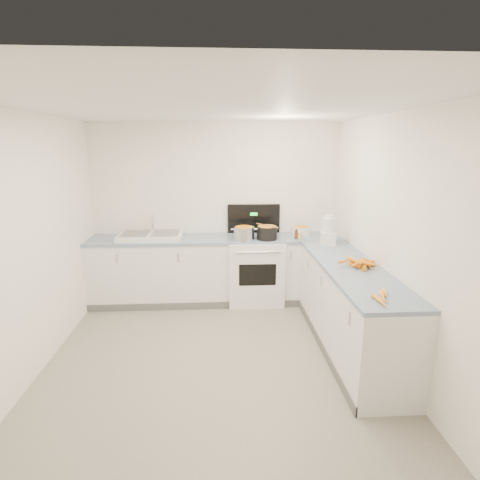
{
  "coord_description": "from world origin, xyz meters",
  "views": [
    {
      "loc": [
        0.04,
        -3.37,
        2.18
      ],
      "look_at": [
        0.3,
        1.1,
        1.05
      ],
      "focal_mm": 28.0,
      "sensor_mm": 36.0,
      "label": 1
    }
  ],
  "objects": [
    {
      "name": "sink",
      "position": [
        -0.9,
        1.7,
        0.98
      ],
      "size": [
        0.86,
        0.52,
        0.31
      ],
      "color": "white",
      "rests_on": "counter_back"
    },
    {
      "name": "wall_back",
      "position": [
        0.0,
        2.0,
        1.25
      ],
      "size": [
        3.5,
        0.0,
        2.5
      ],
      "primitive_type": null,
      "rotation": [
        1.57,
        0.0,
        0.0
      ],
      "color": "white",
      "rests_on": "ground"
    },
    {
      "name": "counter_right",
      "position": [
        1.45,
        0.3,
        0.47
      ],
      "size": [
        0.62,
        2.2,
        0.94
      ],
      "color": "white",
      "rests_on": "ground"
    },
    {
      "name": "counter_back",
      "position": [
        0.0,
        1.7,
        0.47
      ],
      "size": [
        3.5,
        0.62,
        0.94
      ],
      "color": "white",
      "rests_on": "ground"
    },
    {
      "name": "stove",
      "position": [
        0.55,
        1.69,
        0.47
      ],
      "size": [
        0.76,
        0.65,
        1.36
      ],
      "color": "white",
      "rests_on": "ground"
    },
    {
      "name": "wall_left",
      "position": [
        -1.75,
        0.0,
        1.25
      ],
      "size": [
        0.0,
        4.0,
        2.5
      ],
      "primitive_type": null,
      "rotation": [
        1.57,
        0.0,
        1.57
      ],
      "color": "white",
      "rests_on": "ground"
    },
    {
      "name": "steel_pot",
      "position": [
        0.38,
        1.53,
        1.02
      ],
      "size": [
        0.31,
        0.31,
        0.2
      ],
      "primitive_type": "cylinder",
      "rotation": [
        0.0,
        0.0,
        0.13
      ],
      "color": "silver",
      "rests_on": "stove"
    },
    {
      "name": "spice_jar",
      "position": [
        1.14,
        1.53,
        0.99
      ],
      "size": [
        0.05,
        0.05,
        0.09
      ],
      "primitive_type": "cylinder",
      "color": "#E5B266",
      "rests_on": "counter_back"
    },
    {
      "name": "ceiling",
      "position": [
        0.0,
        0.0,
        2.5
      ],
      "size": [
        3.5,
        4.0,
        0.0
      ],
      "primitive_type": null,
      "rotation": [
        3.14,
        0.0,
        0.0
      ],
      "color": "white",
      "rests_on": "ground"
    },
    {
      "name": "floor",
      "position": [
        0.0,
        0.0,
        0.0
      ],
      "size": [
        3.5,
        4.0,
        0.0
      ],
      "primitive_type": null,
      "color": "gray",
      "rests_on": "ground"
    },
    {
      "name": "wall_front",
      "position": [
        0.0,
        -2.0,
        1.25
      ],
      "size": [
        3.5,
        0.0,
        2.5
      ],
      "primitive_type": null,
      "rotation": [
        -1.57,
        0.0,
        0.0
      ],
      "color": "white",
      "rests_on": "ground"
    },
    {
      "name": "food_processor",
      "position": [
        1.45,
        1.25,
        1.11
      ],
      "size": [
        0.23,
        0.26,
        0.39
      ],
      "color": "white",
      "rests_on": "counter_right"
    },
    {
      "name": "wall_right",
      "position": [
        1.75,
        0.0,
        1.25
      ],
      "size": [
        0.0,
        4.0,
        2.5
      ],
      "primitive_type": null,
      "rotation": [
        1.57,
        0.0,
        -1.57
      ],
      "color": "white",
      "rests_on": "ground"
    },
    {
      "name": "peelings",
      "position": [
        -1.12,
        1.69,
        1.02
      ],
      "size": [
        0.21,
        0.28,
        0.01
      ],
      "color": "tan",
      "rests_on": "sink"
    },
    {
      "name": "extract_bottle",
      "position": [
        1.1,
        1.56,
        1.0
      ],
      "size": [
        0.04,
        0.04,
        0.11
      ],
      "primitive_type": "cylinder",
      "color": "#593319",
      "rests_on": "counter_back"
    },
    {
      "name": "carrot_pile",
      "position": [
        1.53,
        0.32,
        0.98
      ],
      "size": [
        0.43,
        0.43,
        0.09
      ],
      "color": "orange",
      "rests_on": "counter_right"
    },
    {
      "name": "wooden_spoon",
      "position": [
        0.7,
        1.56,
        1.13
      ],
      "size": [
        0.26,
        0.31,
        0.02
      ],
      "primitive_type": "cylinder",
      "rotation": [
        1.57,
        0.0,
        0.69
      ],
      "color": "#AD7A47",
      "rests_on": "black_pot"
    },
    {
      "name": "black_pot",
      "position": [
        0.7,
        1.56,
        1.02
      ],
      "size": [
        0.32,
        0.32,
        0.2
      ],
      "primitive_type": "cylinder",
      "rotation": [
        0.0,
        0.0,
        0.17
      ],
      "color": "black",
      "rests_on": "stove"
    },
    {
      "name": "peeled_carrots",
      "position": [
        1.39,
        -0.56,
        0.96
      ],
      "size": [
        0.19,
        0.36,
        0.04
      ],
      "color": "orange",
      "rests_on": "counter_right"
    },
    {
      "name": "mixing_bowl",
      "position": [
        1.21,
        1.75,
        1.0
      ],
      "size": [
        0.35,
        0.35,
        0.12
      ],
      "primitive_type": "cylinder",
      "rotation": [
        0.0,
        0.0,
        -0.34
      ],
      "color": "white",
      "rests_on": "counter_back"
    }
  ]
}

